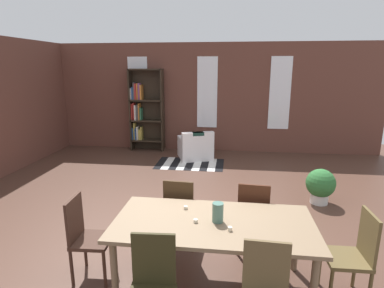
{
  "coord_description": "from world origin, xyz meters",
  "views": [
    {
      "loc": [
        0.69,
        -4.19,
        2.32
      ],
      "look_at": [
        -0.04,
        1.51,
        0.9
      ],
      "focal_mm": 29.4,
      "sensor_mm": 36.0,
      "label": 1
    }
  ],
  "objects_px": {
    "dining_chair_far_left": "(180,210)",
    "bookshelf_tall": "(144,110)",
    "potted_plant_by_shelf": "(321,185)",
    "armchair_white": "(195,148)",
    "dining_table": "(213,228)",
    "dining_chair_near_left": "(152,287)",
    "vase_on_table": "(218,212)",
    "dining_chair_head_right": "(354,253)",
    "dining_chair_far_right": "(253,214)",
    "dining_chair_head_left": "(86,235)"
  },
  "relations": [
    {
      "from": "dining_chair_far_left",
      "to": "bookshelf_tall",
      "type": "bearing_deg",
      "value": 110.75
    },
    {
      "from": "potted_plant_by_shelf",
      "to": "armchair_white",
      "type": "bearing_deg",
      "value": 135.05
    },
    {
      "from": "dining_table",
      "to": "dining_chair_near_left",
      "type": "xyz_separation_m",
      "value": [
        -0.47,
        -0.74,
        -0.18
      ]
    },
    {
      "from": "vase_on_table",
      "to": "bookshelf_tall",
      "type": "relative_size",
      "value": 0.09
    },
    {
      "from": "dining_chair_head_right",
      "to": "potted_plant_by_shelf",
      "type": "relative_size",
      "value": 1.55
    },
    {
      "from": "dining_table",
      "to": "dining_chair_far_right",
      "type": "distance_m",
      "value": 0.88
    },
    {
      "from": "dining_chair_head_left",
      "to": "dining_chair_far_left",
      "type": "bearing_deg",
      "value": 38.33
    },
    {
      "from": "dining_chair_far_left",
      "to": "potted_plant_by_shelf",
      "type": "height_order",
      "value": "dining_chair_far_left"
    },
    {
      "from": "potted_plant_by_shelf",
      "to": "dining_chair_head_left",
      "type": "bearing_deg",
      "value": -142.61
    },
    {
      "from": "dining_chair_head_right",
      "to": "potted_plant_by_shelf",
      "type": "bearing_deg",
      "value": 82.67
    },
    {
      "from": "dining_table",
      "to": "dining_chair_near_left",
      "type": "relative_size",
      "value": 2.17
    },
    {
      "from": "dining_chair_far_right",
      "to": "dining_chair_near_left",
      "type": "bearing_deg",
      "value": -122.17
    },
    {
      "from": "dining_chair_head_right",
      "to": "dining_table",
      "type": "bearing_deg",
      "value": -179.93
    },
    {
      "from": "dining_table",
      "to": "dining_chair_far_left",
      "type": "bearing_deg",
      "value": 122.48
    },
    {
      "from": "dining_table",
      "to": "vase_on_table",
      "type": "xyz_separation_m",
      "value": [
        0.04,
        0.0,
        0.18
      ]
    },
    {
      "from": "armchair_white",
      "to": "vase_on_table",
      "type": "bearing_deg",
      "value": -80.68
    },
    {
      "from": "dining_chair_far_left",
      "to": "dining_chair_far_right",
      "type": "xyz_separation_m",
      "value": [
        0.93,
        0.0,
        0.0
      ]
    },
    {
      "from": "dining_chair_near_left",
      "to": "potted_plant_by_shelf",
      "type": "xyz_separation_m",
      "value": [
        2.18,
        3.11,
        -0.18
      ]
    },
    {
      "from": "dining_chair_near_left",
      "to": "armchair_white",
      "type": "relative_size",
      "value": 0.93
    },
    {
      "from": "bookshelf_tall",
      "to": "dining_chair_head_left",
      "type": "bearing_deg",
      "value": -80.95
    },
    {
      "from": "dining_table",
      "to": "vase_on_table",
      "type": "distance_m",
      "value": 0.18
    },
    {
      "from": "dining_chair_head_left",
      "to": "bookshelf_tall",
      "type": "distance_m",
      "value": 5.64
    },
    {
      "from": "armchair_white",
      "to": "potted_plant_by_shelf",
      "type": "height_order",
      "value": "armchair_white"
    },
    {
      "from": "dining_chair_head_right",
      "to": "dining_chair_near_left",
      "type": "height_order",
      "value": "same"
    },
    {
      "from": "dining_table",
      "to": "dining_chair_head_left",
      "type": "xyz_separation_m",
      "value": [
        -1.4,
        -0.0,
        -0.18
      ]
    },
    {
      "from": "dining_chair_far_right",
      "to": "armchair_white",
      "type": "xyz_separation_m",
      "value": [
        -1.21,
        4.09,
        -0.23
      ]
    },
    {
      "from": "dining_chair_near_left",
      "to": "dining_chair_far_right",
      "type": "bearing_deg",
      "value": 57.83
    },
    {
      "from": "dining_chair_near_left",
      "to": "armchair_white",
      "type": "bearing_deg",
      "value": 92.9
    },
    {
      "from": "dining_table",
      "to": "vase_on_table",
      "type": "bearing_deg",
      "value": 0.0
    },
    {
      "from": "dining_chair_head_left",
      "to": "dining_chair_near_left",
      "type": "xyz_separation_m",
      "value": [
        0.94,
        -0.73,
        0.0
      ]
    },
    {
      "from": "vase_on_table",
      "to": "dining_chair_near_left",
      "type": "bearing_deg",
      "value": -124.78
    },
    {
      "from": "dining_chair_head_right",
      "to": "bookshelf_tall",
      "type": "bearing_deg",
      "value": 123.7
    },
    {
      "from": "dining_chair_far_left",
      "to": "bookshelf_tall",
      "type": "height_order",
      "value": "bookshelf_tall"
    },
    {
      "from": "armchair_white",
      "to": "dining_chair_far_right",
      "type": "bearing_deg",
      "value": -73.57
    },
    {
      "from": "dining_chair_far_right",
      "to": "potted_plant_by_shelf",
      "type": "relative_size",
      "value": 1.55
    },
    {
      "from": "potted_plant_by_shelf",
      "to": "bookshelf_tall",
      "type": "bearing_deg",
      "value": 141.66
    },
    {
      "from": "dining_chair_near_left",
      "to": "dining_chair_far_left",
      "type": "bearing_deg",
      "value": 90.0
    },
    {
      "from": "vase_on_table",
      "to": "potted_plant_by_shelf",
      "type": "bearing_deg",
      "value": 54.94
    },
    {
      "from": "dining_chair_far_right",
      "to": "potted_plant_by_shelf",
      "type": "xyz_separation_m",
      "value": [
        1.25,
        1.64,
        -0.18
      ]
    },
    {
      "from": "vase_on_table",
      "to": "dining_chair_head_right",
      "type": "distance_m",
      "value": 1.41
    },
    {
      "from": "dining_table",
      "to": "bookshelf_tall",
      "type": "xyz_separation_m",
      "value": [
        -2.29,
        5.53,
        0.46
      ]
    },
    {
      "from": "vase_on_table",
      "to": "dining_chair_near_left",
      "type": "relative_size",
      "value": 0.21
    },
    {
      "from": "dining_chair_head_left",
      "to": "armchair_white",
      "type": "distance_m",
      "value": 4.88
    },
    {
      "from": "vase_on_table",
      "to": "potted_plant_by_shelf",
      "type": "distance_m",
      "value": 2.95
    },
    {
      "from": "dining_chair_head_right",
      "to": "armchair_white",
      "type": "xyz_separation_m",
      "value": [
        -2.15,
        4.83,
        -0.23
      ]
    },
    {
      "from": "dining_chair_head_right",
      "to": "dining_chair_head_left",
      "type": "height_order",
      "value": "same"
    },
    {
      "from": "dining_chair_head_right",
      "to": "dining_chair_near_left",
      "type": "distance_m",
      "value": 2.01
    },
    {
      "from": "dining_chair_head_right",
      "to": "potted_plant_by_shelf",
      "type": "xyz_separation_m",
      "value": [
        0.31,
        2.37,
        -0.18
      ]
    },
    {
      "from": "vase_on_table",
      "to": "dining_chair_far_left",
      "type": "distance_m",
      "value": 0.96
    },
    {
      "from": "dining_chair_near_left",
      "to": "bookshelf_tall",
      "type": "relative_size",
      "value": 0.42
    }
  ]
}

